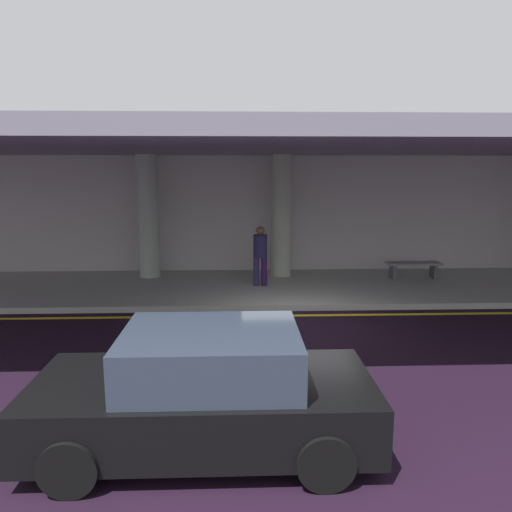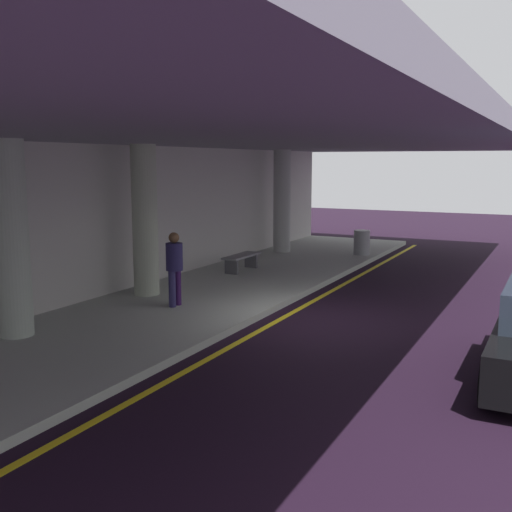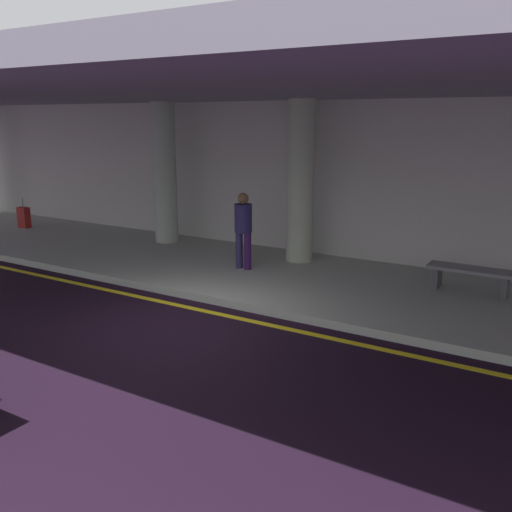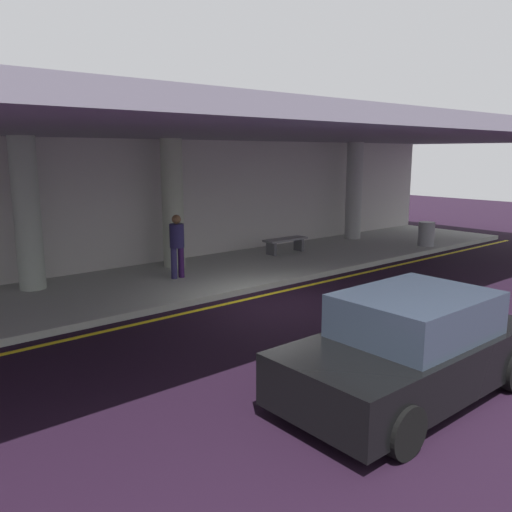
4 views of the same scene
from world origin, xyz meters
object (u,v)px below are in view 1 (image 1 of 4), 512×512
object	(u,v)px
support_column_left_mid	(148,217)
car_black	(206,393)
bench_metal	(413,267)
traveler_with_luggage	(260,252)
support_column_center	(281,216)

from	to	relation	value
support_column_left_mid	car_black	xyz separation A→B (m)	(2.28, -9.11, -1.26)
bench_metal	traveler_with_luggage	bearing A→B (deg)	-170.40
support_column_left_mid	support_column_center	distance (m)	4.00
car_black	traveler_with_luggage	xyz separation A→B (m)	(1.02, 7.79, 0.40)
car_black	bench_metal	xyz separation A→B (m)	(5.65, 8.58, -0.21)
support_column_left_mid	bench_metal	xyz separation A→B (m)	(7.93, -0.54, -1.47)
car_black	support_column_center	bearing A→B (deg)	-97.49
support_column_left_mid	bench_metal	distance (m)	8.09
support_column_center	traveler_with_luggage	world-z (taller)	support_column_center
support_column_left_mid	traveler_with_luggage	size ratio (longest dim) A/B	2.17
traveler_with_luggage	bench_metal	distance (m)	4.74
support_column_left_mid	car_black	distance (m)	9.48
traveler_with_luggage	support_column_left_mid	bearing A→B (deg)	-38.75
support_column_center	bench_metal	xyz separation A→B (m)	(3.93, -0.54, -1.47)
support_column_left_mid	support_column_center	world-z (taller)	same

